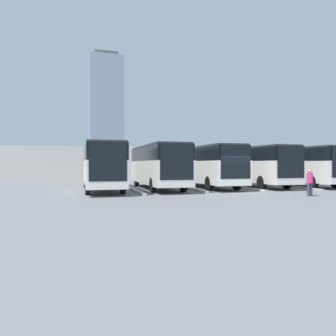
% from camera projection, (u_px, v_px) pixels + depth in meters
% --- Properties ---
extents(ground_plane, '(600.00, 600.00, 0.00)m').
position_uv_depth(ground_plane, '(239.00, 193.00, 22.20)').
color(ground_plane, slate).
extents(bus_0, '(2.93, 10.79, 3.39)m').
position_uv_depth(bus_0, '(298.00, 165.00, 29.36)').
color(bus_0, silver).
rests_on(bus_0, ground_plane).
extents(curb_divider_0, '(0.55, 7.70, 0.15)m').
position_uv_depth(curb_divider_0, '(289.00, 187.00, 27.22)').
color(curb_divider_0, '#B2B2AD').
rests_on(curb_divider_0, ground_plane).
extents(bus_1, '(2.93, 10.79, 3.39)m').
position_uv_depth(bus_1, '(253.00, 165.00, 28.52)').
color(bus_1, silver).
rests_on(bus_1, ground_plane).
extents(curb_divider_1, '(0.55, 7.70, 0.15)m').
position_uv_depth(curb_divider_1, '(240.00, 187.00, 26.38)').
color(curb_divider_1, '#B2B2AD').
rests_on(curb_divider_1, ground_plane).
extents(bus_2, '(2.93, 10.79, 3.39)m').
position_uv_depth(bus_2, '(206.00, 165.00, 27.36)').
color(bus_2, silver).
rests_on(bus_2, ground_plane).
extents(curb_divider_2, '(0.55, 7.70, 0.15)m').
position_uv_depth(curb_divider_2, '(189.00, 188.00, 25.22)').
color(curb_divider_2, '#B2B2AD').
rests_on(curb_divider_2, ground_plane).
extents(bus_3, '(2.93, 10.79, 3.39)m').
position_uv_depth(bus_3, '(157.00, 165.00, 25.74)').
color(bus_3, silver).
rests_on(bus_3, ground_plane).
extents(curb_divider_3, '(0.55, 7.70, 0.15)m').
position_uv_depth(curb_divider_3, '(134.00, 190.00, 23.60)').
color(curb_divider_3, '#B2B2AD').
rests_on(curb_divider_3, ground_plane).
extents(bus_4, '(2.93, 10.79, 3.39)m').
position_uv_depth(bus_4, '(102.00, 165.00, 24.13)').
color(bus_4, silver).
rests_on(bus_4, ground_plane).
extents(pedestrian, '(0.40, 0.40, 1.63)m').
position_uv_depth(pedestrian, '(310.00, 182.00, 19.87)').
color(pedestrian, '#38384C').
rests_on(pedestrian, ground_plane).
extents(station_building, '(40.33, 14.22, 4.05)m').
position_uv_depth(station_building, '(147.00, 163.00, 46.91)').
color(station_building, beige).
rests_on(station_building, ground_plane).
extents(office_tower, '(18.90, 18.90, 66.31)m').
position_uv_depth(office_tower, '(105.00, 112.00, 191.52)').
color(office_tower, '#7F8EA3').
rests_on(office_tower, ground_plane).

